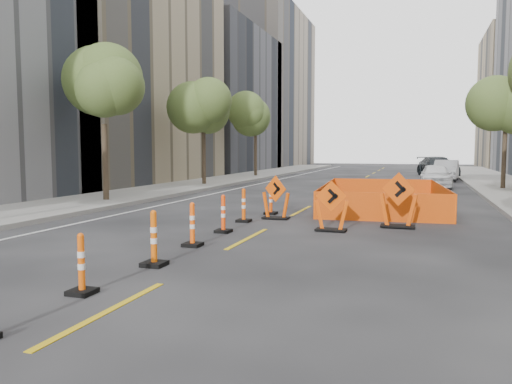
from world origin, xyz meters
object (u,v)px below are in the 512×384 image
(channelizer_7, at_px, (271,199))
(chevron_sign_right, at_px, (398,200))
(channelizer_3, at_px, (154,238))
(channelizer_5, at_px, (223,214))
(channelizer_2, at_px, (81,264))
(parked_car_mid, at_px, (446,170))
(channelizer_4, at_px, (192,224))
(chevron_sign_center, at_px, (331,206))
(channelizer_6, at_px, (244,205))
(parked_car_near, at_px, (436,176))
(chevron_sign_left, at_px, (276,197))
(parked_car_far, at_px, (438,167))

(channelizer_7, relative_size, chevron_sign_right, 0.65)
(channelizer_3, height_order, channelizer_7, channelizer_3)
(channelizer_3, bearing_deg, channelizer_5, 92.59)
(channelizer_2, relative_size, parked_car_mid, 0.22)
(channelizer_4, relative_size, chevron_sign_center, 0.74)
(channelizer_5, height_order, parked_car_mid, parked_car_mid)
(channelizer_7, bearing_deg, channelizer_4, -91.01)
(chevron_sign_right, distance_m, parked_car_mid, 23.25)
(chevron_sign_center, bearing_deg, channelizer_6, 143.31)
(chevron_sign_center, xyz_separation_m, parked_car_near, (3.16, 17.24, -0.00))
(chevron_sign_left, bearing_deg, channelizer_5, -78.83)
(channelizer_3, bearing_deg, channelizer_7, 90.26)
(channelizer_3, bearing_deg, chevron_sign_center, 63.62)
(channelizer_6, distance_m, chevron_sign_center, 3.02)
(channelizer_7, bearing_deg, channelizer_5, -92.08)
(chevron_sign_left, bearing_deg, parked_car_mid, 98.14)
(channelizer_5, distance_m, parked_car_near, 19.31)
(channelizer_5, xyz_separation_m, chevron_sign_left, (0.64, 2.95, 0.19))
(parked_car_near, bearing_deg, channelizer_2, -106.06)
(channelizer_4, bearing_deg, channelizer_7, 88.99)
(channelizer_3, height_order, chevron_sign_right, chevron_sign_right)
(channelizer_3, bearing_deg, channelizer_2, -93.51)
(channelizer_5, bearing_deg, channelizer_6, 93.76)
(channelizer_4, xyz_separation_m, chevron_sign_left, (0.60, 4.97, 0.19))
(chevron_sign_left, height_order, chevron_sign_center, chevron_sign_left)
(channelizer_3, xyz_separation_m, channelizer_7, (-0.04, 8.08, -0.03))
(channelizer_4, bearing_deg, channelizer_2, -89.73)
(parked_car_mid, bearing_deg, parked_car_far, 100.21)
(channelizer_7, bearing_deg, channelizer_6, -97.87)
(channelizer_3, bearing_deg, parked_car_far, 79.97)
(chevron_sign_center, distance_m, chevron_sign_right, 2.11)
(channelizer_6, height_order, chevron_sign_right, chevron_sign_right)
(chevron_sign_left, bearing_deg, parked_car_near, 94.59)
(channelizer_2, xyz_separation_m, parked_car_near, (5.86, 24.44, 0.21))
(channelizer_6, distance_m, chevron_sign_left, 1.22)
(channelizer_7, relative_size, chevron_sign_center, 0.74)
(channelizer_7, height_order, chevron_sign_center, chevron_sign_center)
(chevron_sign_center, bearing_deg, channelizer_3, -136.07)
(parked_car_mid, bearing_deg, channelizer_2, -96.04)
(chevron_sign_center, bearing_deg, chevron_sign_right, 15.07)
(channelizer_4, height_order, channelizer_5, channelizer_4)
(channelizer_6, relative_size, chevron_sign_right, 0.65)
(chevron_sign_center, relative_size, chevron_sign_right, 0.88)
(channelizer_6, height_order, parked_car_far, parked_car_far)
(channelizer_6, bearing_deg, chevron_sign_left, 50.14)
(channelizer_5, xyz_separation_m, chevron_sign_right, (4.48, 2.34, 0.28))
(chevron_sign_right, bearing_deg, parked_car_far, 102.26)
(parked_car_near, xyz_separation_m, parked_car_far, (0.48, 12.71, 0.11))
(parked_car_mid, bearing_deg, channelizer_5, -98.92)
(channelizer_5, relative_size, chevron_sign_center, 0.74)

